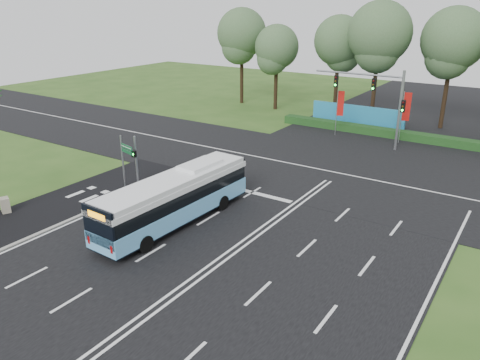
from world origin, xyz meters
name	(u,v)px	position (x,y,z in m)	size (l,w,h in m)	color
ground	(255,233)	(0.00, 0.00, 0.00)	(120.00, 120.00, 0.00)	#2E521B
road_main	(255,233)	(0.00, 0.00, 0.02)	(20.00, 120.00, 0.04)	black
road_cross	(337,173)	(0.00, 12.00, 0.03)	(120.00, 14.00, 0.05)	black
bike_path	(70,202)	(-12.50, -3.00, 0.03)	(5.00, 18.00, 0.06)	black
kerb_strip	(94,210)	(-10.10, -3.00, 0.06)	(0.25, 18.00, 0.12)	gray
city_bus	(175,198)	(-4.57, -1.50, 1.60)	(2.73, 11.15, 3.18)	#63AFE6
pedestrian_signal	(136,161)	(-10.36, 1.13, 2.11)	(0.34, 0.43, 3.87)	gray
street_sign	(125,156)	(-11.11, 0.83, 2.42)	(1.45, 0.45, 3.82)	gray
utility_cabinet	(5,205)	(-14.41, -6.26, 0.50)	(0.61, 0.50, 1.01)	#A69D85
banner_flag_left	(340,106)	(-4.20, 22.33, 2.94)	(0.63, 0.27, 4.50)	gray
banner_flag_mid	(405,110)	(1.83, 23.08, 3.15)	(0.69, 0.28, 4.85)	gray
traffic_light_gantry	(381,96)	(0.21, 20.50, 4.66)	(8.41, 0.28, 7.00)	gray
hedge	(387,133)	(0.00, 24.50, 0.40)	(22.00, 1.20, 0.80)	#1A3D16
blue_hoarding	(357,116)	(-4.00, 27.00, 1.10)	(10.00, 0.30, 2.20)	teal
eucalyptus_row	(383,41)	(-3.15, 30.50, 8.52)	(42.31, 8.53, 12.66)	black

